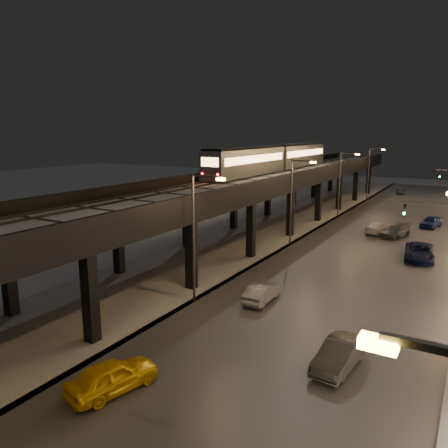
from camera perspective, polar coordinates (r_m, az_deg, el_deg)
The scene contains 20 objects.
ground at distance 22.64m, azimuth -22.26°, elevation -20.36°, with size 220.00×220.00×0.00m, color silver.
road_surface at distance 48.33m, azimuth 19.42°, elevation -2.79°, with size 17.00×120.00×0.06m, color #46474D.
under_viaduct_pavement at distance 52.37m, azimuth 4.81°, elevation -1.03°, with size 11.00×120.00×0.06m, color #9FA1A8.
elevated_viaduct at distance 48.59m, azimuth 3.31°, elevation 4.67°, with size 9.00×100.00×6.30m.
viaduct_trackbed at distance 48.61m, azimuth 3.38°, elevation 5.59°, with size 8.40×100.00×0.32m.
viaduct_parapet_streetside at distance 46.80m, azimuth 8.19°, elevation 5.81°, with size 0.30×100.00×1.10m, color black.
viaduct_parapet_far at distance 50.69m, azimuth -1.00°, elevation 6.40°, with size 0.30×100.00×1.10m, color black.
streetlight_left_1 at distance 29.81m, azimuth -3.59°, elevation -0.73°, with size 2.57×0.28×9.00m.
streetlight_left_2 at distance 45.63m, azimuth 9.08°, elevation 3.58°, with size 2.57×0.28×9.00m.
streetlight_left_3 at distance 62.64m, azimuth 15.11°, elevation 5.57°, with size 2.57×0.28×9.00m.
streetlight_left_4 at distance 80.08m, azimuth 18.55°, elevation 6.68°, with size 2.57×0.28×9.00m.
subway_train at distance 60.92m, azimuth 6.73°, elevation 8.63°, with size 2.84×34.09×3.39m.
car_taxi at distance 21.84m, azimuth -14.35°, elevation -18.80°, with size 1.75×4.34×1.48m, color yellow.
car_near_white at distance 31.19m, azimuth 4.95°, elevation -8.97°, with size 1.38×3.97×1.31m, color gray.
car_mid_dark at distance 54.32m, azimuth 19.40°, elevation -0.53°, with size 1.83×4.50×1.31m, color white.
car_far_white at distance 91.27m, azimuth 22.09°, elevation 4.11°, with size 1.57×3.90×1.33m, color slate.
car_onc_silver at distance 23.73m, azimuth 14.84°, elevation -16.25°, with size 1.51×4.33×1.43m, color #424445.
car_onc_dark at distance 44.59m, azimuth 24.18°, elevation -3.41°, with size 2.52×5.46×1.52m, color #0C1337.
car_onc_white at distance 53.20m, azimuth 21.48°, elevation -0.91°, with size 1.89×4.65×1.35m, color #3E4248.
car_onc_red at distance 60.13m, azimuth 25.42°, elevation 0.21°, with size 1.69×4.20×1.43m, color #0D1544.
Camera 1 is at (15.79, -11.14, 11.78)m, focal length 35.00 mm.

